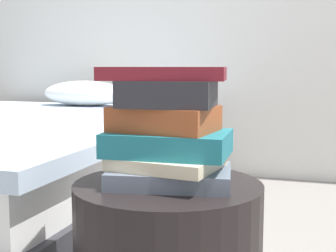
{
  "coord_description": "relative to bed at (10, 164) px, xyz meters",
  "views": [
    {
      "loc": [
        0.35,
        -1.09,
        0.71
      ],
      "look_at": [
        0.0,
        0.0,
        0.57
      ],
      "focal_mm": 50.92,
      "sensor_mm": 36.0,
      "label": 1
    }
  ],
  "objects": [
    {
      "name": "book_maroon",
      "position": [
        1.08,
        -0.87,
        0.46
      ],
      "size": [
        0.32,
        0.2,
        0.03
      ],
      "primitive_type": "cube",
      "rotation": [
        0.0,
        0.0,
        0.14
      ],
      "color": "maroon",
      "rests_on": "book_charcoal"
    },
    {
      "name": "book_teal",
      "position": [
        1.1,
        -0.87,
        0.29
      ],
      "size": [
        0.3,
        0.21,
        0.06
      ],
      "primitive_type": "cube",
      "rotation": [
        0.0,
        0.0,
        0.04
      ],
      "color": "#1E727F",
      "rests_on": "book_cream"
    },
    {
      "name": "book_cream",
      "position": [
        1.1,
        -0.88,
        0.25
      ],
      "size": [
        0.27,
        0.23,
        0.03
      ],
      "primitive_type": "cube",
      "rotation": [
        0.0,
        0.0,
        -0.13
      ],
      "color": "beige",
      "rests_on": "book_slate"
    },
    {
      "name": "book_slate",
      "position": [
        1.1,
        -0.88,
        0.21
      ],
      "size": [
        0.32,
        0.25,
        0.04
      ],
      "primitive_type": "cube",
      "rotation": [
        0.0,
        0.0,
        0.17
      ],
      "color": "slate",
      "rests_on": "side_table"
    },
    {
      "name": "book_rust",
      "position": [
        1.08,
        -0.86,
        0.35
      ],
      "size": [
        0.26,
        0.2,
        0.06
      ],
      "primitive_type": "cube",
      "rotation": [
        0.0,
        0.0,
        -0.12
      ],
      "color": "#994723",
      "rests_on": "book_teal"
    },
    {
      "name": "book_charcoal",
      "position": [
        1.1,
        -0.87,
        0.41
      ],
      "size": [
        0.23,
        0.19,
        0.06
      ],
      "primitive_type": "cube",
      "rotation": [
        0.0,
        0.0,
        0.08
      ],
      "color": "#28282D",
      "rests_on": "book_rust"
    },
    {
      "name": "bed",
      "position": [
        0.0,
        0.0,
        0.0
      ],
      "size": [
        1.55,
        2.02,
        0.62
      ],
      "rotation": [
        0.0,
        0.0,
        -0.01
      ],
      "color": "#2D2D33",
      "rests_on": "ground_plane"
    }
  ]
}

